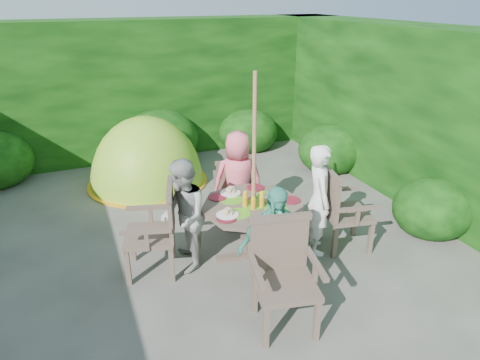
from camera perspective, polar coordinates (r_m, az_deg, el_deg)
name	(u,v)px	position (r m, az deg, el deg)	size (l,w,h in m)	color
ground	(174,260)	(5.23, -8.76, -10.47)	(60.00, 60.00, 0.00)	#4D4A45
hedge_enclosure	(144,129)	(5.90, -12.72, 6.70)	(9.00, 9.00, 2.50)	black
patio_table	(254,213)	(4.92, 1.82, -4.44)	(1.40, 1.40, 0.85)	#48392F
parasol_pole	(254,173)	(4.70, 1.85, 0.99)	(0.04, 0.04, 2.20)	#98603C
garden_chair_right	(341,209)	(5.31, 13.28, -3.74)	(0.63, 0.68, 0.99)	#48392F
garden_chair_left	(157,229)	(4.81, -10.98, -6.41)	(0.67, 0.72, 1.00)	#48392F
garden_chair_back	(233,186)	(5.94, -0.98, -0.81)	(0.60, 0.56, 0.84)	#48392F
garden_chair_front	(283,273)	(4.06, 5.77, -12.18)	(0.70, 0.65, 1.01)	#48392F
child_right	(319,200)	(5.12, 10.50, -2.61)	(0.50, 0.33, 1.36)	white
child_left	(183,216)	(4.77, -7.59, -4.82)	(0.63, 0.49, 1.30)	#A4A5A0
child_back	(238,180)	(5.59, -0.27, -0.07)	(0.65, 0.42, 1.33)	#EF6275
child_front	(274,247)	(4.23, 4.53, -8.86)	(0.75, 0.31, 1.28)	#4AAE92
dome_tent	(149,182)	(7.33, -12.08, -0.32)	(2.17, 2.17, 2.24)	#99C626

